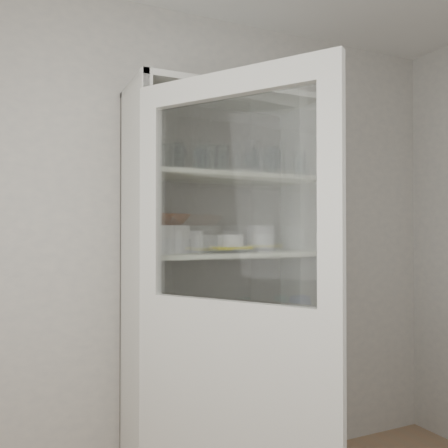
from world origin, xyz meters
name	(u,v)px	position (x,y,z in m)	size (l,w,h in m)	color
wall_back	(174,244)	(0.00, 1.50, 1.30)	(3.60, 0.02, 2.60)	#B6B4AF
pantry_cabinet	(219,311)	(0.20, 1.34, 0.94)	(1.00, 0.45, 2.10)	silver
cupboard_door	(231,359)	(-0.05, 0.67, 0.87)	(0.53, 0.77, 2.00)	silver
tumbler_0	(177,157)	(-0.10, 1.16, 1.73)	(0.07, 0.07, 0.13)	silver
tumbler_1	(211,158)	(0.06, 1.13, 1.73)	(0.06, 0.06, 0.13)	silver
tumbler_2	(222,160)	(0.14, 1.16, 1.73)	(0.07, 0.07, 0.14)	silver
tumbler_3	(259,162)	(0.33, 1.13, 1.73)	(0.07, 0.07, 0.14)	silver
tumbler_4	(274,162)	(0.42, 1.14, 1.73)	(0.07, 0.07, 0.14)	silver
tumbler_5	(300,164)	(0.57, 1.11, 1.73)	(0.07, 0.07, 0.13)	silver
tumbler_6	(274,162)	(0.44, 1.17, 1.74)	(0.07, 0.07, 0.15)	silver
tumbler_7	(165,159)	(-0.13, 1.27, 1.73)	(0.07, 0.07, 0.14)	silver
tumbler_8	(203,163)	(0.09, 1.30, 1.73)	(0.06, 0.06, 0.13)	silver
tumbler_9	(219,164)	(0.18, 1.29, 1.73)	(0.07, 0.07, 0.13)	silver
tumbler_10	(200,162)	(0.06, 1.26, 1.73)	(0.07, 0.07, 0.13)	silver
tumbler_11	(268,164)	(0.46, 1.26, 1.74)	(0.08, 0.08, 0.16)	silver
goblet_0	(180,160)	(0.00, 1.40, 1.75)	(0.08, 0.08, 0.18)	silver
goblet_1	(203,159)	(0.11, 1.35, 1.76)	(0.08, 0.08, 0.19)	silver
goblet_2	(251,165)	(0.43, 1.39, 1.75)	(0.08, 0.08, 0.18)	silver
goblet_3	(267,165)	(0.53, 1.39, 1.75)	(0.08, 0.08, 0.18)	silver
plate_stack_front	(168,246)	(-0.12, 1.25, 1.30)	(0.23, 0.23, 0.07)	silver
plate_stack_back	(183,241)	(0.00, 1.36, 1.32)	(0.22, 0.22, 0.11)	silver
cream_bowl	(168,232)	(-0.12, 1.25, 1.36)	(0.22, 0.22, 0.07)	silver
terracotta_bowl	(168,220)	(-0.12, 1.25, 1.43)	(0.23, 0.23, 0.06)	brown
glass_platter	(231,250)	(0.23, 1.26, 1.27)	(0.29, 0.29, 0.02)	silver
yellow_trivet	(231,248)	(0.23, 1.26, 1.28)	(0.19, 0.19, 0.01)	yellow
white_ramekin	(231,240)	(0.23, 1.26, 1.32)	(0.14, 0.14, 0.06)	silver
grey_bowl_stack	(260,238)	(0.41, 1.25, 1.33)	(0.15, 0.15, 0.14)	#B6B6B6
mug_blue	(268,316)	(0.43, 1.21, 0.91)	(0.14, 0.14, 0.11)	navy
mug_teal	(245,315)	(0.36, 1.34, 0.91)	(0.10, 0.10, 0.09)	teal
mug_white	(245,321)	(0.28, 1.19, 0.90)	(0.09, 0.09, 0.09)	silver
teal_jar	(207,319)	(0.12, 1.31, 0.91)	(0.08, 0.08, 0.10)	teal
measuring_cups	(199,329)	(0.04, 1.22, 0.88)	(0.10, 0.10, 0.04)	#BBBBBB
white_canister	(145,319)	(-0.21, 1.33, 0.93)	(0.12, 0.12, 0.14)	silver
cream_dish	(180,405)	(-0.05, 1.27, 0.50)	(0.23, 0.23, 0.07)	silver
tin_box	(262,392)	(0.43, 1.28, 0.49)	(0.20, 0.14, 0.06)	gray
tumbler_12	(271,162)	(0.41, 1.15, 1.73)	(0.07, 0.07, 0.14)	silver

